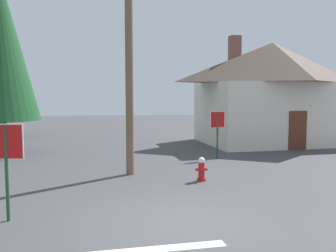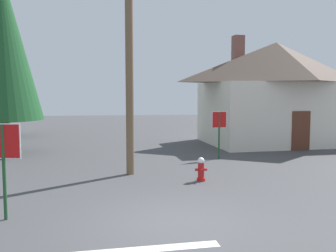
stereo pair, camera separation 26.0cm
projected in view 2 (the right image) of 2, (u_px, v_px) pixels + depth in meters
The scene contains 9 objects.
ground_plane at pixel (172, 224), 8.44m from camera, with size 80.00×80.00×0.10m, color #424244.
lane_stop_bar at pixel (141, 250), 6.92m from camera, with size 3.03×0.30×0.01m, color silver.
stop_sign_near at pixel (3, 151), 8.43m from camera, with size 0.81×0.14×2.24m.
fire_hydrant at pixel (201, 169), 12.28m from camera, with size 0.40×0.34×0.80m.
utility_pole at pixel (129, 37), 12.92m from camera, with size 1.60×0.28×9.39m.
stop_sign_far at pixel (219, 125), 16.37m from camera, with size 0.71×0.21×2.11m.
house at pixel (275, 91), 21.25m from camera, with size 8.77×6.61×6.24m.
pine_tree_mid_left at pixel (2, 43), 24.06m from camera, with size 4.20×4.20×10.49m.
pine_tree_short_left at pixel (1, 41), 17.30m from camera, with size 3.63×3.63×9.08m.
Camera 2 is at (-1.09, -8.13, 2.94)m, focal length 39.53 mm.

